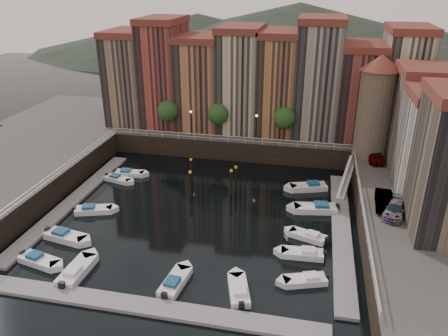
% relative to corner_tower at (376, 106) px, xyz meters
% --- Properties ---
extents(ground, '(200.00, 200.00, 0.00)m').
position_rel_corner_tower_xyz_m(ground, '(-20.00, -14.50, -10.19)').
color(ground, black).
rests_on(ground, ground).
extents(quay_far, '(80.00, 20.00, 3.00)m').
position_rel_corner_tower_xyz_m(quay_far, '(-20.00, 11.50, -8.69)').
color(quay_far, black).
rests_on(quay_far, ground).
extents(dock_left, '(2.00, 28.00, 0.35)m').
position_rel_corner_tower_xyz_m(dock_left, '(-36.20, -15.50, -10.02)').
color(dock_left, gray).
rests_on(dock_left, ground).
extents(dock_right, '(2.00, 28.00, 0.35)m').
position_rel_corner_tower_xyz_m(dock_right, '(-3.80, -15.50, -10.02)').
color(dock_right, gray).
rests_on(dock_right, ground).
extents(dock_near, '(30.00, 2.00, 0.35)m').
position_rel_corner_tower_xyz_m(dock_near, '(-20.00, -31.50, -10.02)').
color(dock_near, gray).
rests_on(dock_near, ground).
extents(mountains, '(145.00, 100.00, 18.00)m').
position_rel_corner_tower_xyz_m(mountains, '(-18.28, 95.50, -2.28)').
color(mountains, '#2D382D').
rests_on(mountains, ground).
extents(far_terrace, '(48.70, 10.30, 17.50)m').
position_rel_corner_tower_xyz_m(far_terrace, '(-16.69, 9.00, 0.76)').
color(far_terrace, '#846C54').
rests_on(far_terrace, quay_far).
extents(corner_tower, '(5.20, 5.20, 13.80)m').
position_rel_corner_tower_xyz_m(corner_tower, '(0.00, 0.00, 0.00)').
color(corner_tower, '#6B5B4C').
rests_on(corner_tower, quay_right).
extents(promenade_trees, '(21.20, 3.20, 5.20)m').
position_rel_corner_tower_xyz_m(promenade_trees, '(-21.33, 3.70, -3.61)').
color(promenade_trees, black).
rests_on(promenade_trees, quay_far).
extents(street_lamps, '(10.36, 0.36, 4.18)m').
position_rel_corner_tower_xyz_m(street_lamps, '(-21.00, 2.70, -4.30)').
color(street_lamps, black).
rests_on(street_lamps, quay_far).
extents(railings, '(36.08, 34.04, 0.52)m').
position_rel_corner_tower_xyz_m(railings, '(-20.00, -9.62, -6.41)').
color(railings, white).
rests_on(railings, ground).
extents(gangway, '(2.78, 8.32, 3.73)m').
position_rel_corner_tower_xyz_m(gangway, '(-2.90, -4.50, -8.28)').
color(gangway, white).
rests_on(gangway, ground).
extents(mooring_pilings, '(6.70, 4.36, 3.78)m').
position_rel_corner_tower_xyz_m(mooring_pilings, '(-20.00, -8.86, -8.54)').
color(mooring_pilings, black).
rests_on(mooring_pilings, ground).
extents(boat_left_0, '(4.66, 2.54, 1.04)m').
position_rel_corner_tower_xyz_m(boat_left_0, '(-32.83, -27.70, -9.84)').
color(boat_left_0, white).
rests_on(boat_left_0, ground).
extents(boat_left_1, '(5.10, 2.60, 1.14)m').
position_rel_corner_tower_xyz_m(boat_left_1, '(-32.58, -23.34, -9.81)').
color(boat_left_1, white).
rests_on(boat_left_1, ground).
extents(boat_left_2, '(4.65, 2.87, 1.04)m').
position_rel_corner_tower_xyz_m(boat_left_2, '(-32.50, -17.38, -9.84)').
color(boat_left_2, white).
rests_on(boat_left_2, ground).
extents(boat_left_3, '(4.21, 2.40, 0.94)m').
position_rel_corner_tower_xyz_m(boat_left_3, '(-33.32, -8.68, -9.88)').
color(boat_left_3, white).
rests_on(boat_left_3, ground).
extents(boat_left_4, '(4.39, 1.96, 0.99)m').
position_rel_corner_tower_xyz_m(boat_left_4, '(-32.58, -6.62, -9.86)').
color(boat_left_4, white).
rests_on(boat_left_4, ground).
extents(boat_right_0, '(4.27, 2.71, 0.96)m').
position_rel_corner_tower_xyz_m(boat_right_0, '(-7.27, -25.32, -9.87)').
color(boat_right_0, white).
rests_on(boat_right_0, ground).
extents(boat_right_1, '(4.46, 1.82, 1.01)m').
position_rel_corner_tower_xyz_m(boat_right_1, '(-7.69, -21.19, -9.85)').
color(boat_right_1, white).
rests_on(boat_right_1, ground).
extents(boat_right_2, '(4.27, 2.70, 0.96)m').
position_rel_corner_tower_xyz_m(boat_right_2, '(-7.28, -17.81, -9.87)').
color(boat_right_2, white).
rests_on(boat_right_2, ground).
extents(boat_right_3, '(5.41, 2.71, 1.21)m').
position_rel_corner_tower_xyz_m(boat_right_3, '(-6.59, -11.61, -9.78)').
color(boat_right_3, white).
rests_on(boat_right_3, ground).
extents(boat_right_4, '(5.17, 3.22, 1.16)m').
position_rel_corner_tower_xyz_m(boat_right_4, '(-7.62, -5.87, -9.80)').
color(boat_right_4, white).
rests_on(boat_right_4, ground).
extents(boat_near_0, '(1.97, 5.15, 1.18)m').
position_rel_corner_tower_xyz_m(boat_near_0, '(-28.34, -28.56, -9.80)').
color(boat_near_0, white).
rests_on(boat_near_0, ground).
extents(boat_near_2, '(2.16, 4.72, 1.06)m').
position_rel_corner_tower_xyz_m(boat_near_2, '(-18.85, -28.17, -9.84)').
color(boat_near_2, white).
rests_on(boat_near_2, ground).
extents(boat_near_3, '(2.78, 4.64, 1.04)m').
position_rel_corner_tower_xyz_m(boat_near_3, '(-12.99, -28.06, -9.84)').
color(boat_near_3, white).
rests_on(boat_near_3, ground).
extents(car_a, '(2.60, 4.92, 1.60)m').
position_rel_corner_tower_xyz_m(car_a, '(0.52, -1.70, -6.40)').
color(car_a, gray).
rests_on(car_a, quay_right).
extents(car_b, '(1.88, 4.74, 1.53)m').
position_rel_corner_tower_xyz_m(car_b, '(0.23, -14.72, -6.43)').
color(car_b, gray).
rests_on(car_b, quay_right).
extents(car_c, '(3.25, 5.07, 1.37)m').
position_rel_corner_tower_xyz_m(car_c, '(1.17, -16.29, -6.51)').
color(car_c, gray).
rests_on(car_c, quay_right).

